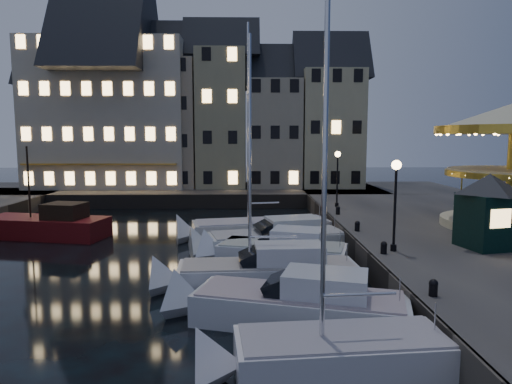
{
  "coord_description": "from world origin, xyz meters",
  "views": [
    {
      "loc": [
        0.53,
        -19.36,
        6.47
      ],
      "look_at": [
        1.0,
        8.0,
        3.2
      ],
      "focal_mm": 32.0,
      "sensor_mm": 36.0,
      "label": 1
    }
  ],
  "objects_px": {
    "bollard_c": "(357,226)",
    "red_fishing_boat": "(47,227)",
    "motorboat_d": "(274,253)",
    "streetlamp_b": "(395,192)",
    "bollard_a": "(433,287)",
    "bollard_d": "(338,210)",
    "bollard_b": "(384,247)",
    "motorboat_b": "(288,306)",
    "motorboat_a": "(322,357)",
    "motorboat_c": "(258,274)",
    "ticket_kiosk": "(489,198)",
    "streetlamp_c": "(337,171)",
    "motorboat_f": "(253,230)",
    "motorboat_e": "(271,241)"
  },
  "relations": [
    {
      "from": "bollard_c",
      "to": "red_fishing_boat",
      "type": "bearing_deg",
      "value": 166.57
    },
    {
      "from": "motorboat_d",
      "to": "streetlamp_b",
      "type": "bearing_deg",
      "value": -22.73
    },
    {
      "from": "bollard_a",
      "to": "bollard_d",
      "type": "xyz_separation_m",
      "value": [
        0.0,
        16.0,
        0.0
      ]
    },
    {
      "from": "bollard_d",
      "to": "red_fishing_boat",
      "type": "distance_m",
      "value": 19.21
    },
    {
      "from": "bollard_b",
      "to": "motorboat_b",
      "type": "height_order",
      "value": "motorboat_b"
    },
    {
      "from": "motorboat_a",
      "to": "motorboat_c",
      "type": "distance_m",
      "value": 7.37
    },
    {
      "from": "bollard_c",
      "to": "ticket_kiosk",
      "type": "distance_m",
      "value": 6.84
    },
    {
      "from": "motorboat_a",
      "to": "motorboat_b",
      "type": "height_order",
      "value": "motorboat_a"
    },
    {
      "from": "red_fishing_boat",
      "to": "streetlamp_c",
      "type": "bearing_deg",
      "value": 12.61
    },
    {
      "from": "motorboat_f",
      "to": "motorboat_e",
      "type": "bearing_deg",
      "value": -75.39
    },
    {
      "from": "bollard_b",
      "to": "motorboat_d",
      "type": "xyz_separation_m",
      "value": [
        -4.76,
        2.74,
        -0.96
      ]
    },
    {
      "from": "bollard_b",
      "to": "red_fishing_boat",
      "type": "bearing_deg",
      "value": 153.46
    },
    {
      "from": "bollard_d",
      "to": "motorboat_a",
      "type": "distance_m",
      "value": 19.11
    },
    {
      "from": "bollard_d",
      "to": "ticket_kiosk",
      "type": "height_order",
      "value": "ticket_kiosk"
    },
    {
      "from": "bollard_a",
      "to": "bollard_c",
      "type": "xyz_separation_m",
      "value": [
        0.0,
        10.5,
        0.0
      ]
    },
    {
      "from": "streetlamp_c",
      "to": "bollard_b",
      "type": "relative_size",
      "value": 7.32
    },
    {
      "from": "motorboat_b",
      "to": "motorboat_e",
      "type": "xyz_separation_m",
      "value": [
        -0.1,
        9.98,
        0.0
      ]
    },
    {
      "from": "red_fishing_boat",
      "to": "bollard_b",
      "type": "bearing_deg",
      "value": -26.54
    },
    {
      "from": "streetlamp_b",
      "to": "bollard_d",
      "type": "relative_size",
      "value": 7.32
    },
    {
      "from": "streetlamp_c",
      "to": "motorboat_b",
      "type": "distance_m",
      "value": 19.62
    },
    {
      "from": "streetlamp_b",
      "to": "motorboat_b",
      "type": "bearing_deg",
      "value": -136.12
    },
    {
      "from": "motorboat_e",
      "to": "ticket_kiosk",
      "type": "distance_m",
      "value": 11.29
    },
    {
      "from": "streetlamp_b",
      "to": "bollard_a",
      "type": "height_order",
      "value": "streetlamp_b"
    },
    {
      "from": "motorboat_c",
      "to": "motorboat_e",
      "type": "bearing_deg",
      "value": 82.35
    },
    {
      "from": "bollard_d",
      "to": "ticket_kiosk",
      "type": "bearing_deg",
      "value": -61.46
    },
    {
      "from": "motorboat_a",
      "to": "red_fishing_boat",
      "type": "height_order",
      "value": "motorboat_a"
    },
    {
      "from": "motorboat_c",
      "to": "ticket_kiosk",
      "type": "relative_size",
      "value": 2.9
    },
    {
      "from": "bollard_c",
      "to": "motorboat_b",
      "type": "bearing_deg",
      "value": -116.07
    },
    {
      "from": "streetlamp_c",
      "to": "bollard_a",
      "type": "height_order",
      "value": "streetlamp_c"
    },
    {
      "from": "motorboat_b",
      "to": "bollard_d",
      "type": "bearing_deg",
      "value": 72.73
    },
    {
      "from": "bollard_d",
      "to": "motorboat_b",
      "type": "relative_size",
      "value": 0.07
    },
    {
      "from": "motorboat_b",
      "to": "motorboat_c",
      "type": "distance_m",
      "value": 3.77
    },
    {
      "from": "motorboat_f",
      "to": "ticket_kiosk",
      "type": "distance_m",
      "value": 14.0
    },
    {
      "from": "bollard_a",
      "to": "bollard_d",
      "type": "height_order",
      "value": "same"
    },
    {
      "from": "motorboat_a",
      "to": "red_fishing_boat",
      "type": "distance_m",
      "value": 23.27
    },
    {
      "from": "motorboat_a",
      "to": "motorboat_f",
      "type": "bearing_deg",
      "value": 95.58
    },
    {
      "from": "bollard_c",
      "to": "red_fishing_boat",
      "type": "distance_m",
      "value": 19.73
    },
    {
      "from": "motorboat_a",
      "to": "red_fishing_boat",
      "type": "bearing_deg",
      "value": 130.42
    },
    {
      "from": "streetlamp_c",
      "to": "ticket_kiosk",
      "type": "xyz_separation_m",
      "value": [
        4.56,
        -12.99,
        -0.35
      ]
    },
    {
      "from": "motorboat_c",
      "to": "red_fishing_boat",
      "type": "height_order",
      "value": "motorboat_c"
    },
    {
      "from": "bollard_c",
      "to": "motorboat_c",
      "type": "xyz_separation_m",
      "value": [
        -5.64,
        -5.94,
        -0.92
      ]
    },
    {
      "from": "bollard_c",
      "to": "motorboat_d",
      "type": "relative_size",
      "value": 0.08
    },
    {
      "from": "motorboat_a",
      "to": "motorboat_b",
      "type": "xyz_separation_m",
      "value": [
        -0.61,
        3.56,
        0.11
      ]
    },
    {
      "from": "bollard_a",
      "to": "motorboat_a",
      "type": "relative_size",
      "value": 0.05
    },
    {
      "from": "motorboat_f",
      "to": "ticket_kiosk",
      "type": "height_order",
      "value": "motorboat_f"
    },
    {
      "from": "bollard_b",
      "to": "bollard_c",
      "type": "relative_size",
      "value": 1.0
    },
    {
      "from": "streetlamp_b",
      "to": "motorboat_e",
      "type": "height_order",
      "value": "streetlamp_b"
    },
    {
      "from": "bollard_c",
      "to": "red_fishing_boat",
      "type": "height_order",
      "value": "red_fishing_boat"
    },
    {
      "from": "streetlamp_c",
      "to": "motorboat_d",
      "type": "relative_size",
      "value": 0.56
    },
    {
      "from": "bollard_a",
      "to": "bollard_d",
      "type": "distance_m",
      "value": 16.0
    }
  ]
}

